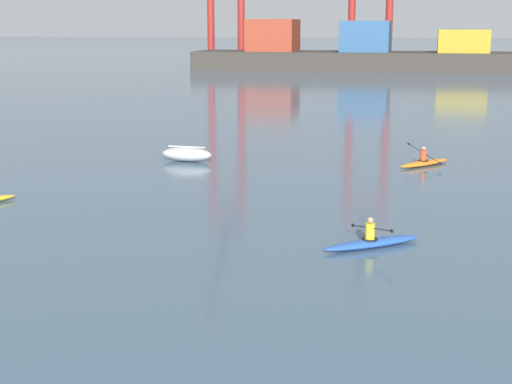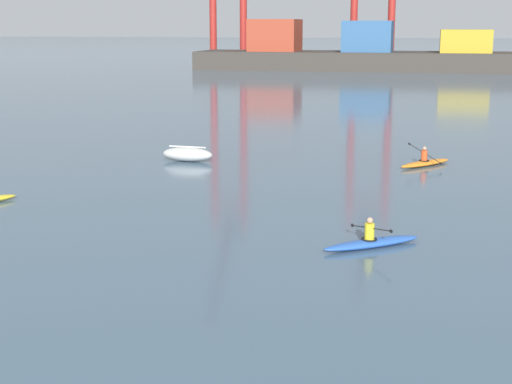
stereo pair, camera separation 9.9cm
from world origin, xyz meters
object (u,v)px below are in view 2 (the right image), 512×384
container_barge (364,54)px  kayak_blue (372,242)px  kayak_orange (425,162)px  capsized_dinghy (188,154)px

container_barge → kayak_blue: 95.52m
kayak_blue → kayak_orange: 14.77m
capsized_dinghy → kayak_blue: size_ratio=0.88×
container_barge → capsized_dinghy: (-1.82, -81.67, -2.09)m
capsized_dinghy → kayak_orange: size_ratio=0.89×
kayak_blue → kayak_orange: bearing=84.3°
kayak_blue → container_barge: bearing=95.0°
kayak_orange → container_barge: bearing=96.9°
kayak_blue → kayak_orange: (1.47, 14.69, 0.00)m
capsized_dinghy → kayak_orange: (11.58, 1.22, -0.18)m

